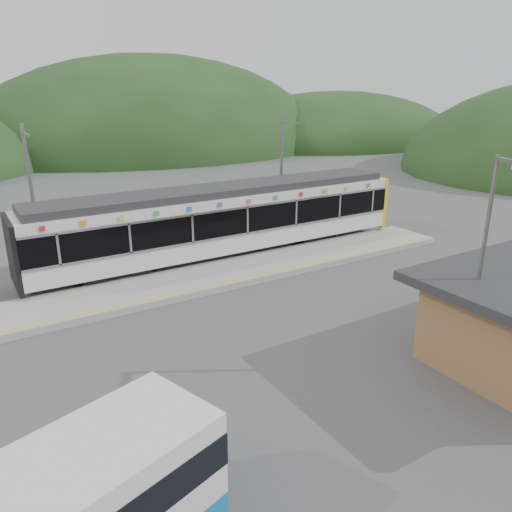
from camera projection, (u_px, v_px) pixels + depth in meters
ground at (258, 302)px, 20.85m from camera, size 120.00×120.00×0.00m
hills at (302, 246)px, 28.19m from camera, size 146.00×149.00×26.00m
platform at (221, 275)px, 23.46m from camera, size 26.00×3.20×0.30m
yellow_line at (235, 280)px, 22.37m from camera, size 26.00×0.10×0.01m
train at (225, 218)px, 25.86m from camera, size 20.44×3.01×3.74m
catenary_mast_west at (33, 198)px, 23.09m from camera, size 0.18×1.80×7.00m
catenary_mast_east at (282, 172)px, 30.06m from camera, size 0.18×1.80×7.00m
lamp_post at (488, 249)px, 14.72m from camera, size 0.56×1.22×6.73m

